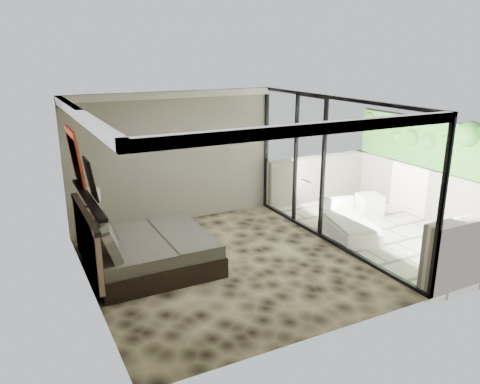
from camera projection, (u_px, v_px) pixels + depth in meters
name	position (u px, v px, depth m)	size (l,w,h in m)	color
floor	(225.00, 264.00, 8.19)	(5.00, 5.00, 0.00)	black
ceiling	(224.00, 103.00, 7.38)	(4.50, 5.00, 0.02)	silver
back_wall	(174.00, 158.00, 9.90)	(4.50, 0.02, 2.80)	gray
left_wall	(86.00, 207.00, 6.80)	(0.02, 5.00, 2.80)	gray
glass_wall	(333.00, 172.00, 8.76)	(0.08, 5.00, 2.80)	white
terrace_slab	(386.00, 231.00, 9.84)	(3.00, 5.00, 0.12)	beige
parapet_far	(435.00, 195.00, 10.26)	(0.30, 5.00, 1.10)	beige
foliage_hedge	(441.00, 146.00, 9.94)	(0.36, 4.60, 1.10)	#388027
picture_ledge	(88.00, 198.00, 6.88)	(0.12, 2.20, 0.05)	black
bed	(145.00, 250.00, 7.93)	(2.07, 2.00, 1.14)	black
nightstand	(92.00, 237.00, 8.73)	(0.49, 0.49, 0.49)	black
table_lamp	(90.00, 202.00, 8.49)	(0.37, 0.37, 0.67)	black
abstract_canvas	(75.00, 157.00, 7.41)	(0.04, 0.90, 0.90)	#A21A0D
framed_print	(90.00, 179.00, 6.68)	(0.03, 0.50, 0.60)	black
ottoman	(369.00, 205.00, 10.55)	(0.49, 0.49, 0.49)	silver
lounger	(348.00, 226.00, 9.47)	(1.11, 1.65, 0.59)	white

